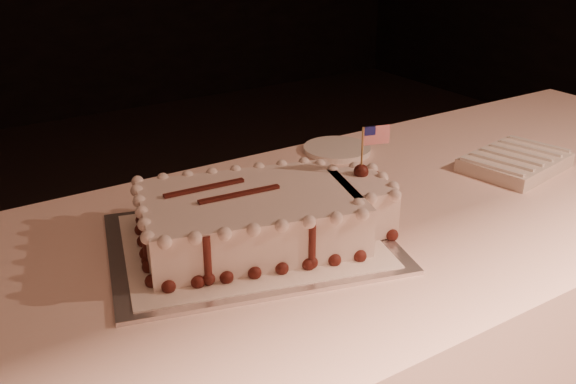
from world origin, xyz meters
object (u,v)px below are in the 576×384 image
napkin_stack (515,162)px  side_plate (337,149)px  sheet_cake (264,215)px  cake_board (251,242)px  banquet_table (328,376)px

napkin_stack → side_plate: 0.42m
sheet_cake → napkin_stack: (0.67, -0.01, -0.04)m
cake_board → side_plate: bearing=51.2°
banquet_table → sheet_cake: 0.46m
napkin_stack → banquet_table: bearing=179.1°
banquet_table → sheet_cake: size_ratio=4.87×
sheet_cake → napkin_stack: sheet_cake is taller
banquet_table → side_plate: (0.24, 0.31, 0.38)m
napkin_stack → side_plate: (-0.28, 0.31, -0.01)m
banquet_table → sheet_cake: sheet_cake is taller
sheet_cake → cake_board: bearing=164.8°
cake_board → napkin_stack: size_ratio=1.89×
napkin_stack → sheet_cake: bearing=179.2°
cake_board → side_plate: size_ratio=2.97×
sheet_cake → side_plate: size_ratio=2.95×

